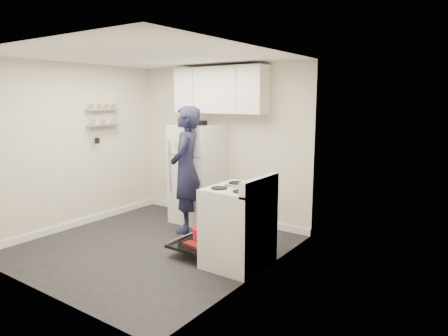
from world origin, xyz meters
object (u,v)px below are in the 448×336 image
Objects in this scene: open_oven_door at (202,238)px; person at (186,170)px; refrigerator at (198,173)px; electric_range at (237,227)px.

person reaches higher than open_oven_door.
refrigerator is 0.51m from person.
open_oven_door is 1.51m from refrigerator.
refrigerator reaches higher than electric_range.
electric_range reaches higher than open_oven_door.
open_oven_door is 0.37× the size of person.
electric_range is 0.63m from open_oven_door.
person is (-1.32, 0.63, 0.47)m from electric_range.
person is at bearing -72.88° from refrigerator.
refrigerator is (-0.89, 1.06, 0.59)m from open_oven_door.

